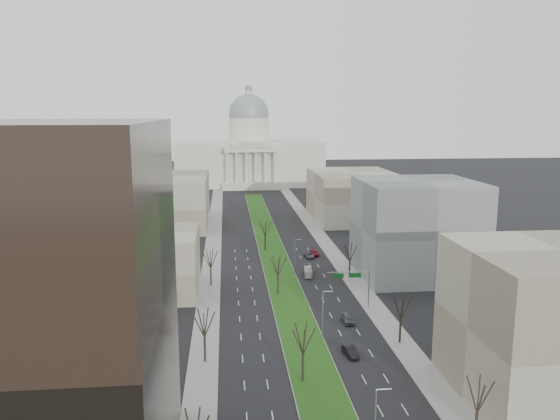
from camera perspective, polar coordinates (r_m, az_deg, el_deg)
ground at (r=162.90m, az=-0.86°, el=-4.23°), size 600.00×600.00×0.00m
median at (r=161.90m, az=-0.83°, el=-4.28°), size 8.00×222.03×0.20m
sidewalk_left at (r=138.36m, az=-7.27°, el=-6.94°), size 5.00×330.00×0.15m
sidewalk_right at (r=141.67m, az=7.12°, el=-6.52°), size 5.00×330.00×0.15m
capitol at (r=307.96m, az=-3.24°, el=5.73°), size 80.00×46.00×55.00m
building_beige_left at (r=128.27m, az=-14.42°, el=-5.35°), size 26.00×22.00×14.00m
building_tan_right at (r=88.39m, az=26.78°, el=-10.65°), size 26.00×24.00×22.00m
building_grey_right at (r=140.50m, az=14.08°, el=-1.88°), size 28.00×26.00×24.00m
building_far_left at (r=200.86m, az=-11.85°, el=0.96°), size 30.00×40.00×18.00m
building_far_right at (r=210.23m, az=7.63°, el=1.50°), size 30.00×40.00×18.00m
tree_left_mid at (r=91.72m, az=-7.93°, el=-11.51°), size 5.40×5.40×9.72m
tree_left_far at (r=129.74m, az=-7.28°, el=-5.00°), size 5.28×5.28×9.50m
tree_right_near at (r=74.81m, az=20.02°, el=-17.62°), size 5.16×5.16×9.29m
tree_right_mid at (r=100.05m, az=12.55°, el=-9.68°), size 5.52×5.52×9.94m
tree_right_far at (r=137.05m, az=7.34°, el=-4.30°), size 5.04×5.04×9.07m
tree_median_a at (r=85.01m, az=2.44°, el=-13.23°), size 5.40×5.40×9.72m
tree_median_b at (r=122.45m, az=-0.22°, el=-5.77°), size 5.40×5.40×9.72m
tree_median_c at (r=161.13m, az=-1.58°, el=-1.84°), size 5.40×5.40×9.72m
streetlamp_median_b at (r=100.40m, az=4.51°, el=-10.81°), size 1.90×0.20×9.16m
streetlamp_median_c at (r=138.02m, az=1.57°, el=-4.86°), size 1.90×0.20×9.16m
mast_arm_signs at (r=115.79m, az=7.98°, el=-7.29°), size 9.12×0.24×8.09m
car_grey_near at (r=109.78m, az=7.06°, el=-11.20°), size 1.96×4.83×1.64m
car_black at (r=96.30m, az=7.36°, el=-14.43°), size 2.27×4.84×1.53m
car_red at (r=157.38m, az=3.61°, el=-4.49°), size 2.49×5.31×1.50m
car_grey_far at (r=154.93m, az=3.07°, el=-4.75°), size 2.70×5.10×1.37m
box_van at (r=138.73m, az=2.95°, el=-6.39°), size 2.65×7.89×2.16m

